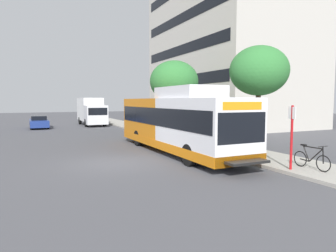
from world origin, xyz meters
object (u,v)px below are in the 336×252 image
(transit_bus, at_px, (177,122))
(bus_stop_sign_pole, at_px, (292,132))
(bicycle_parked, at_px, (311,159))
(street_tree_mid_block, at_px, (174,81))
(parked_car_far_lane, at_px, (39,122))
(box_truck_background, at_px, (91,111))
(street_tree_near_stop, at_px, (259,71))

(transit_bus, height_order, bus_stop_sign_pole, transit_bus)
(bicycle_parked, xyz_separation_m, street_tree_mid_block, (0.98, 14.56, 3.98))
(transit_bus, height_order, bicycle_parked, transit_bus)
(street_tree_mid_block, distance_m, parked_car_far_lane, 16.07)
(box_truck_background, bearing_deg, bicycle_parked, -83.21)
(transit_bus, bearing_deg, street_tree_mid_block, 64.54)
(bicycle_parked, bearing_deg, parked_car_far_lane, 109.25)
(street_tree_near_stop, distance_m, box_truck_background, 23.95)
(transit_bus, distance_m, street_tree_near_stop, 5.42)
(parked_car_far_lane, height_order, box_truck_background, box_truck_background)
(transit_bus, bearing_deg, bicycle_parked, -67.60)
(bus_stop_sign_pole, xyz_separation_m, box_truck_background, (-2.53, 27.76, 0.09))
(street_tree_near_stop, bearing_deg, transit_bus, 155.34)
(transit_bus, bearing_deg, parked_car_far_lane, 108.15)
(box_truck_background, bearing_deg, bus_stop_sign_pole, -84.78)
(parked_car_far_lane, bearing_deg, bus_stop_sign_pole, -72.13)
(parked_car_far_lane, distance_m, box_truck_background, 6.20)
(bus_stop_sign_pole, height_order, street_tree_mid_block, street_tree_mid_block)
(transit_bus, xyz_separation_m, street_tree_near_stop, (4.18, -1.92, 2.86))
(transit_bus, height_order, parked_car_far_lane, transit_bus)
(bus_stop_sign_pole, height_order, box_truck_background, box_truck_background)
(bus_stop_sign_pole, bearing_deg, street_tree_near_stop, 63.50)
(transit_bus, relative_size, box_truck_background, 1.75)
(bus_stop_sign_pole, xyz_separation_m, street_tree_mid_block, (1.79, 14.24, 2.89))
(bus_stop_sign_pole, bearing_deg, parked_car_far_lane, 107.87)
(bicycle_parked, bearing_deg, street_tree_near_stop, 73.49)
(street_tree_mid_block, bearing_deg, parked_car_far_lane, 130.81)
(bus_stop_sign_pole, height_order, parked_car_far_lane, bus_stop_sign_pole)
(bus_stop_sign_pole, height_order, bicycle_parked, bus_stop_sign_pole)
(bus_stop_sign_pole, height_order, street_tree_near_stop, street_tree_near_stop)
(transit_bus, bearing_deg, box_truck_background, 91.56)
(bicycle_parked, bearing_deg, transit_bus, 112.40)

